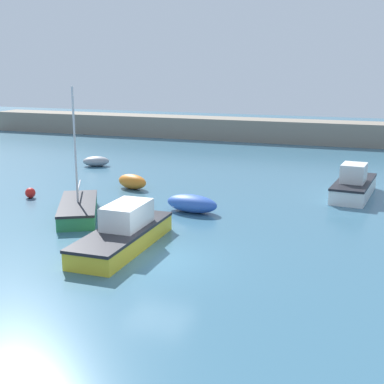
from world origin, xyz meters
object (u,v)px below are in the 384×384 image
cabin_cruiser_white (354,185)px  dinghy_near_pier (96,161)px  sailboat_tall_mast (78,209)px  motorboat_with_cabin (124,232)px  fishing_dinghy_green (132,182)px  open_tender_yellow (192,204)px  mooring_buoy_red (30,193)px

cabin_cruiser_white → dinghy_near_pier: size_ratio=2.49×
sailboat_tall_mast → motorboat_with_cabin: sailboat_tall_mast is taller
motorboat_with_cabin → fishing_dinghy_green: bearing=-156.2°
sailboat_tall_mast → fishing_dinghy_green: sailboat_tall_mast is taller
cabin_cruiser_white → open_tender_yellow: bearing=134.8°
dinghy_near_pier → fishing_dinghy_green: bearing=-69.0°
open_tender_yellow → mooring_buoy_red: size_ratio=5.16×
cabin_cruiser_white → mooring_buoy_red: bearing=116.2°
open_tender_yellow → cabin_cruiser_white: 9.65m
fishing_dinghy_green → dinghy_near_pier: fishing_dinghy_green is taller
motorboat_with_cabin → dinghy_near_pier: bearing=-147.2°
open_tender_yellow → mooring_buoy_red: bearing=10.7°
sailboat_tall_mast → mooring_buoy_red: 5.12m
fishing_dinghy_green → motorboat_with_cabin: motorboat_with_cabin is taller
sailboat_tall_mast → dinghy_near_pier: sailboat_tall_mast is taller
cabin_cruiser_white → motorboat_with_cabin: cabin_cruiser_white is taller
fishing_dinghy_green → dinghy_near_pier: (-5.66, 5.71, -0.08)m
sailboat_tall_mast → cabin_cruiser_white: bearing=96.9°
sailboat_tall_mast → fishing_dinghy_green: (-0.12, 6.33, 0.04)m
cabin_cruiser_white → motorboat_with_cabin: (-8.34, -11.98, -0.01)m
motorboat_with_cabin → mooring_buoy_red: (-8.63, 5.67, -0.35)m
open_tender_yellow → dinghy_near_pier: (-10.74, 9.40, -0.08)m
dinghy_near_pier → open_tender_yellow: bearing=-65.0°
fishing_dinghy_green → mooring_buoy_red: size_ratio=3.97×
sailboat_tall_mast → open_tender_yellow: sailboat_tall_mast is taller
dinghy_near_pier → motorboat_with_cabin: bearing=-80.9°
dinghy_near_pier → mooring_buoy_red: size_ratio=3.86×
cabin_cruiser_white → mooring_buoy_red: (-16.98, -6.31, -0.36)m
sailboat_tall_mast → dinghy_near_pier: size_ratio=2.86×
dinghy_near_pier → sailboat_tall_mast: bearing=-88.1°
sailboat_tall_mast → cabin_cruiser_white: size_ratio=1.15×
dinghy_near_pier → mooring_buoy_red: dinghy_near_pier is taller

